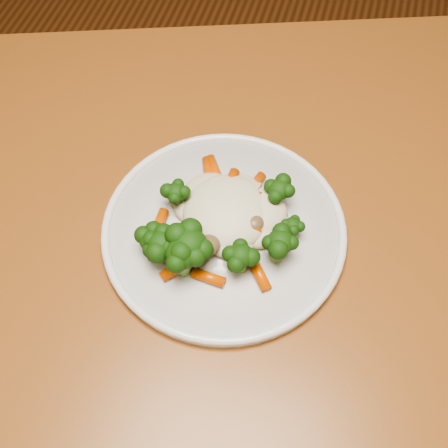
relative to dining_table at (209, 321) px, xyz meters
name	(u,v)px	position (x,y,z in m)	size (l,w,h in m)	color
dining_table	(209,321)	(0.00, 0.00, 0.00)	(1.52, 1.25, 0.75)	brown
plate	(224,231)	(0.00, 0.08, 0.09)	(0.28, 0.28, 0.01)	silver
meal	(215,227)	(-0.01, 0.06, 0.12)	(0.18, 0.19, 0.05)	beige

